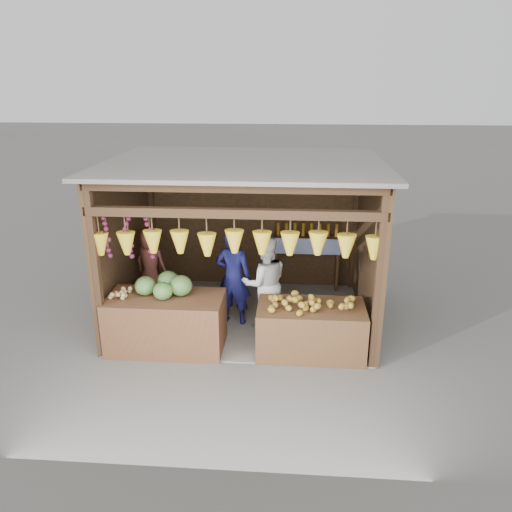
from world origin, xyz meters
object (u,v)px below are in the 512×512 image
at_px(woman_standing, 265,283).
at_px(counter_left, 166,323).
at_px(man_standing, 233,277).
at_px(counter_right, 311,330).
at_px(vendor_seated, 151,263).

bearing_deg(woman_standing, counter_left, 13.59).
bearing_deg(man_standing, counter_left, 55.01).
relative_size(counter_left, counter_right, 1.09).
bearing_deg(vendor_seated, counter_right, 174.71).
distance_m(counter_left, woman_standing, 1.66).
height_order(counter_left, counter_right, counter_left).
height_order(counter_left, man_standing, man_standing).
height_order(man_standing, vendor_seated, man_standing).
bearing_deg(vendor_seated, man_standing, -173.91).
distance_m(counter_left, vendor_seated, 1.42).
distance_m(counter_left, counter_right, 2.15).
bearing_deg(counter_left, counter_right, 0.57).
xyz_separation_m(counter_right, man_standing, (-1.24, 0.87, 0.44)).
distance_m(counter_right, woman_standing, 1.11).
relative_size(counter_left, woman_standing, 1.10).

